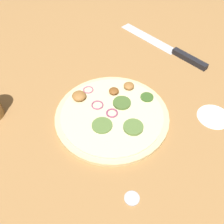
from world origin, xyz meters
TOP-DOWN VIEW (x-y plane):
  - ground_plane at (0.00, 0.00)m, footprint 3.00×3.00m
  - pizza at (0.00, -0.00)m, footprint 0.30×0.30m
  - knife at (-0.10, -0.34)m, footprint 0.34×0.20m
  - loose_cap at (-0.11, 0.20)m, footprint 0.03×0.03m
  - flour_patch at (-0.25, -0.09)m, footprint 0.09×0.09m

SIDE VIEW (x-z plane):
  - ground_plane at x=0.00m, z-range 0.00..0.00m
  - flour_patch at x=-0.25m, z-range 0.00..0.00m
  - loose_cap at x=-0.11m, z-range 0.00..0.01m
  - knife at x=-0.10m, z-range 0.00..0.02m
  - pizza at x=0.00m, z-range -0.01..0.02m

